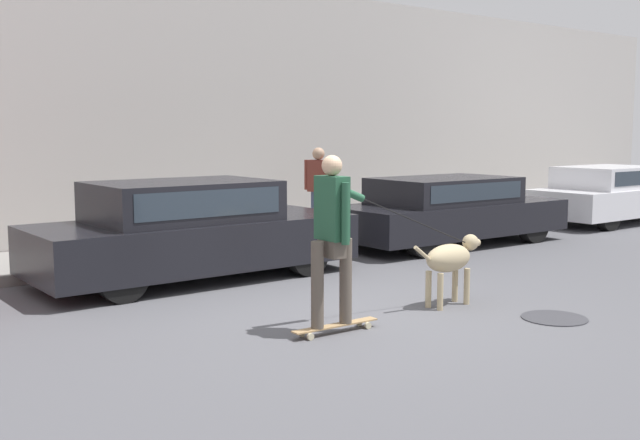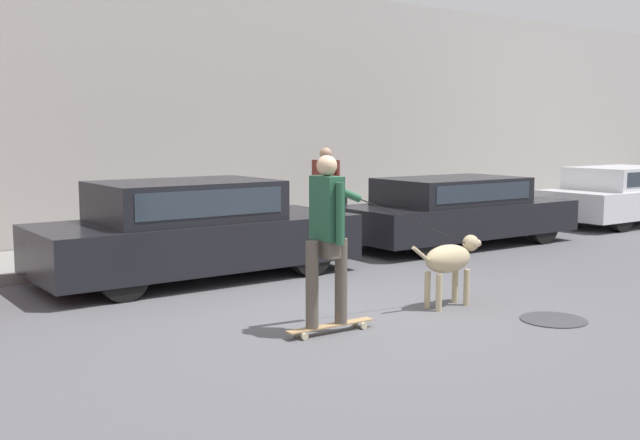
{
  "view_description": "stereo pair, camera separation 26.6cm",
  "coord_description": "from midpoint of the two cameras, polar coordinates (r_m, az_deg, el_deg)",
  "views": [
    {
      "loc": [
        -5.12,
        -6.09,
        2.03
      ],
      "look_at": [
        0.38,
        1.05,
        0.95
      ],
      "focal_mm": 42.0,
      "sensor_mm": 36.0,
      "label": 1
    },
    {
      "loc": [
        -4.91,
        -6.25,
        2.03
      ],
      "look_at": [
        0.38,
        1.05,
        0.95
      ],
      "focal_mm": 42.0,
      "sensor_mm": 36.0,
      "label": 2
    }
  ],
  "objects": [
    {
      "name": "manhole_cover",
      "position": [
        8.54,
        16.57,
        -7.18
      ],
      "size": [
        0.71,
        0.71,
        0.01
      ],
      "color": "#38383D",
      "rests_on": "ground_plane"
    },
    {
      "name": "pedestrian_with_bag",
      "position": [
        13.51,
        -0.6,
        2.6
      ],
      "size": [
        0.44,
        0.59,
        1.57
      ],
      "rotation": [
        0.0,
        0.0,
        3.73
      ],
      "color": "#3D4760",
      "rests_on": "sidewalk_curb"
    },
    {
      "name": "sidewalk_curb",
      "position": [
        12.39,
        -13.24,
        -2.42
      ],
      "size": [
        30.0,
        2.03,
        0.15
      ],
      "color": "gray",
      "rests_on": "ground_plane"
    },
    {
      "name": "skateboarder",
      "position": [
        7.41,
        -0.03,
        -0.93
      ],
      "size": [
        2.67,
        0.52,
        1.79
      ],
      "rotation": [
        0.0,
        0.0,
        -0.04
      ],
      "color": "beige",
      "rests_on": "ground_plane"
    },
    {
      "name": "dog",
      "position": [
        8.8,
        9.05,
        -2.98
      ],
      "size": [
        1.11,
        0.35,
        0.81
      ],
      "rotation": [
        0.0,
        0.0,
        0.04
      ],
      "color": "tan",
      "rests_on": "ground_plane"
    },
    {
      "name": "ground_plane",
      "position": [
        8.21,
        1.46,
        -7.5
      ],
      "size": [
        36.0,
        36.0,
        0.0
      ],
      "primitive_type": "plane",
      "color": "#545459"
    },
    {
      "name": "fire_hydrant",
      "position": [
        15.94,
        13.68,
        0.56
      ],
      "size": [
        0.18,
        0.18,
        0.65
      ],
      "color": "#4C5156",
      "rests_on": "ground_plane"
    },
    {
      "name": "parked_car_3",
      "position": [
        17.6,
        20.86,
        1.8
      ],
      "size": [
        4.01,
        1.72,
        1.25
      ],
      "rotation": [
        0.0,
        0.0,
        -0.01
      ],
      "color": "black",
      "rests_on": "ground_plane"
    },
    {
      "name": "parked_car_2",
      "position": [
        13.48,
        9.24,
        0.7
      ],
      "size": [
        4.47,
        1.83,
        1.21
      ],
      "rotation": [
        0.0,
        0.0,
        -0.02
      ],
      "color": "black",
      "rests_on": "ground_plane"
    },
    {
      "name": "back_wall",
      "position": [
        13.32,
        -15.64,
        8.06
      ],
      "size": [
        32.0,
        0.3,
        4.74
      ],
      "color": "#B2ADA8",
      "rests_on": "ground_plane"
    },
    {
      "name": "parked_car_1",
      "position": [
        10.37,
        -10.54,
        -0.89
      ],
      "size": [
        4.4,
        1.79,
        1.35
      ],
      "rotation": [
        0.0,
        0.0,
        -0.0
      ],
      "color": "black",
      "rests_on": "ground_plane"
    }
  ]
}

